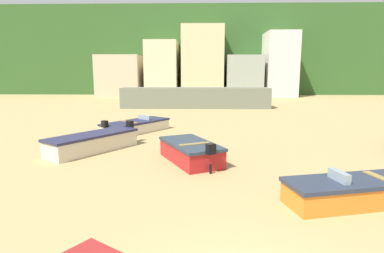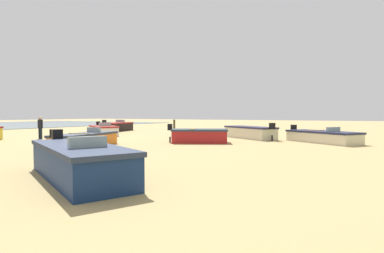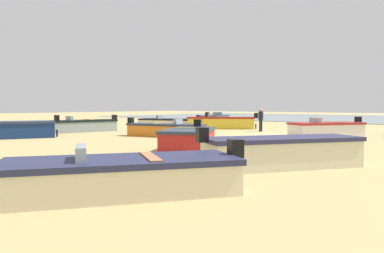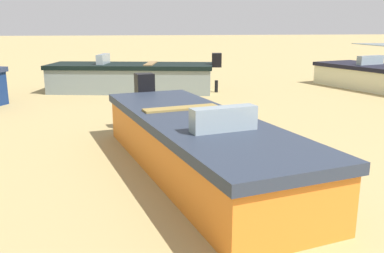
{
  "view_description": "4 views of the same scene",
  "coord_description": "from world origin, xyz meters",
  "px_view_note": "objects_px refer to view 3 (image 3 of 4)",
  "views": [
    {
      "loc": [
        -0.81,
        -4.27,
        3.85
      ],
      "look_at": [
        -1.2,
        10.94,
        1.23
      ],
      "focal_mm": 29.76,
      "sensor_mm": 36.0,
      "label": 1
    },
    {
      "loc": [
        15.88,
        17.86,
        1.76
      ],
      "look_at": [
        0.87,
        9.7,
        1.1
      ],
      "focal_mm": 28.76,
      "sensor_mm": 36.0,
      "label": 2
    },
    {
      "loc": [
        -10.66,
        20.84,
        1.78
      ],
      "look_at": [
        3.62,
        2.77,
        0.51
      ],
      "focal_mm": 34.95,
      "sensor_mm": 36.0,
      "label": 3
    },
    {
      "loc": [
        -1.33,
        5.7,
        1.94
      ],
      "look_at": [
        3.58,
        4.9,
        0.73
      ],
      "focal_mm": 39.02,
      "sensor_mm": 36.0,
      "label": 4
    }
  ],
  "objects_px": {
    "beach_walker_foreground": "(261,118)",
    "boat_cream_3": "(169,123)",
    "boat_red_0": "(189,139)",
    "boat_navy_2": "(6,130)",
    "boat_teal_4": "(215,120)",
    "boat_white_7": "(326,129)",
    "boat_cream_10": "(282,152)",
    "boat_grey_1": "(81,126)",
    "boat_orange_6": "(166,130)",
    "boat_cream_8": "(123,176)",
    "boat_yellow_5": "(221,123)"
  },
  "relations": [
    {
      "from": "beach_walker_foreground",
      "to": "boat_cream_3",
      "type": "bearing_deg",
      "value": -88.94
    },
    {
      "from": "boat_red_0",
      "to": "boat_navy_2",
      "type": "distance_m",
      "value": 11.41
    },
    {
      "from": "boat_teal_4",
      "to": "boat_white_7",
      "type": "relative_size",
      "value": 1.05
    },
    {
      "from": "boat_cream_3",
      "to": "boat_cream_10",
      "type": "bearing_deg",
      "value": -146.47
    },
    {
      "from": "boat_grey_1",
      "to": "boat_orange_6",
      "type": "xyz_separation_m",
      "value": [
        -7.17,
        -0.7,
        -0.03
      ]
    },
    {
      "from": "boat_white_7",
      "to": "boat_cream_8",
      "type": "xyz_separation_m",
      "value": [
        -1.63,
        16.99,
        -0.05
      ]
    },
    {
      "from": "boat_red_0",
      "to": "boat_cream_10",
      "type": "distance_m",
      "value": 5.12
    },
    {
      "from": "boat_teal_4",
      "to": "boat_white_7",
      "type": "bearing_deg",
      "value": -44.92
    },
    {
      "from": "boat_red_0",
      "to": "boat_cream_3",
      "type": "relative_size",
      "value": 0.73
    },
    {
      "from": "boat_white_7",
      "to": "boat_cream_3",
      "type": "bearing_deg",
      "value": 29.58
    },
    {
      "from": "boat_navy_2",
      "to": "boat_white_7",
      "type": "bearing_deg",
      "value": -111.1
    },
    {
      "from": "boat_red_0",
      "to": "boat_grey_1",
      "type": "xyz_separation_m",
      "value": [
        12.36,
        -3.6,
        -0.01
      ]
    },
    {
      "from": "boat_red_0",
      "to": "boat_orange_6",
      "type": "height_order",
      "value": "boat_red_0"
    },
    {
      "from": "boat_orange_6",
      "to": "boat_white_7",
      "type": "relative_size",
      "value": 1.1
    },
    {
      "from": "boat_yellow_5",
      "to": "boat_white_7",
      "type": "height_order",
      "value": "boat_yellow_5"
    },
    {
      "from": "boat_teal_4",
      "to": "boat_cream_10",
      "type": "distance_m",
      "value": 23.84
    },
    {
      "from": "boat_teal_4",
      "to": "beach_walker_foreground",
      "type": "height_order",
      "value": "beach_walker_foreground"
    },
    {
      "from": "boat_teal_4",
      "to": "boat_cream_8",
      "type": "relative_size",
      "value": 0.98
    },
    {
      "from": "beach_walker_foreground",
      "to": "boat_grey_1",
      "type": "bearing_deg",
      "value": -50.96
    },
    {
      "from": "boat_yellow_5",
      "to": "beach_walker_foreground",
      "type": "relative_size",
      "value": 3.06
    },
    {
      "from": "boat_cream_10",
      "to": "boat_yellow_5",
      "type": "bearing_deg",
      "value": 164.26
    },
    {
      "from": "boat_teal_4",
      "to": "boat_orange_6",
      "type": "relative_size",
      "value": 0.95
    },
    {
      "from": "boat_grey_1",
      "to": "boat_yellow_5",
      "type": "xyz_separation_m",
      "value": [
        -5.55,
        -8.84,
        0.05
      ]
    },
    {
      "from": "boat_grey_1",
      "to": "boat_teal_4",
      "type": "xyz_separation_m",
      "value": [
        -2.06,
        -13.11,
        0.05
      ]
    },
    {
      "from": "boat_yellow_5",
      "to": "boat_cream_10",
      "type": "bearing_deg",
      "value": -174.88
    },
    {
      "from": "boat_grey_1",
      "to": "boat_white_7",
      "type": "height_order",
      "value": "same"
    },
    {
      "from": "boat_cream_3",
      "to": "boat_white_7",
      "type": "distance_m",
      "value": 13.29
    },
    {
      "from": "boat_cream_8",
      "to": "boat_orange_6",
      "type": "bearing_deg",
      "value": -15.72
    },
    {
      "from": "boat_red_0",
      "to": "boat_cream_8",
      "type": "relative_size",
      "value": 0.8
    },
    {
      "from": "boat_red_0",
      "to": "beach_walker_foreground",
      "type": "distance_m",
      "value": 11.84
    },
    {
      "from": "boat_cream_8",
      "to": "beach_walker_foreground",
      "type": "xyz_separation_m",
      "value": [
        6.57,
        -18.26,
        0.57
      ]
    },
    {
      "from": "boat_orange_6",
      "to": "boat_cream_10",
      "type": "relative_size",
      "value": 1.07
    },
    {
      "from": "boat_white_7",
      "to": "beach_walker_foreground",
      "type": "bearing_deg",
      "value": 19.68
    },
    {
      "from": "boat_navy_2",
      "to": "boat_cream_10",
      "type": "xyz_separation_m",
      "value": [
        -16.05,
        -0.34,
        -0.03
      ]
    },
    {
      "from": "boat_yellow_5",
      "to": "boat_navy_2",
      "type": "bearing_deg",
      "value": 128.74
    },
    {
      "from": "boat_cream_3",
      "to": "boat_cream_8",
      "type": "relative_size",
      "value": 1.09
    },
    {
      "from": "boat_red_0",
      "to": "boat_cream_8",
      "type": "height_order",
      "value": "boat_red_0"
    },
    {
      "from": "boat_cream_3",
      "to": "boat_orange_6",
      "type": "height_order",
      "value": "boat_orange_6"
    },
    {
      "from": "boat_yellow_5",
      "to": "beach_walker_foreground",
      "type": "distance_m",
      "value": 4.12
    },
    {
      "from": "boat_teal_4",
      "to": "boat_cream_8",
      "type": "bearing_deg",
      "value": -76.43
    },
    {
      "from": "boat_red_0",
      "to": "boat_navy_2",
      "type": "relative_size",
      "value": 0.73
    },
    {
      "from": "boat_orange_6",
      "to": "beach_walker_foreground",
      "type": "distance_m",
      "value": 7.58
    },
    {
      "from": "boat_cream_8",
      "to": "boat_grey_1",
      "type": "bearing_deg",
      "value": 2.6
    },
    {
      "from": "boat_grey_1",
      "to": "boat_cream_8",
      "type": "distance_m",
      "value": 19.15
    },
    {
      "from": "boat_red_0",
      "to": "boat_cream_10",
      "type": "height_order",
      "value": "boat_cream_10"
    },
    {
      "from": "boat_grey_1",
      "to": "boat_teal_4",
      "type": "relative_size",
      "value": 1.09
    },
    {
      "from": "boat_navy_2",
      "to": "boat_cream_10",
      "type": "distance_m",
      "value": 16.06
    },
    {
      "from": "boat_grey_1",
      "to": "boat_yellow_5",
      "type": "bearing_deg",
      "value": -110.04
    },
    {
      "from": "boat_navy_2",
      "to": "boat_yellow_5",
      "type": "height_order",
      "value": "boat_navy_2"
    },
    {
      "from": "boat_teal_4",
      "to": "boat_cream_8",
      "type": "height_order",
      "value": "boat_teal_4"
    }
  ]
}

